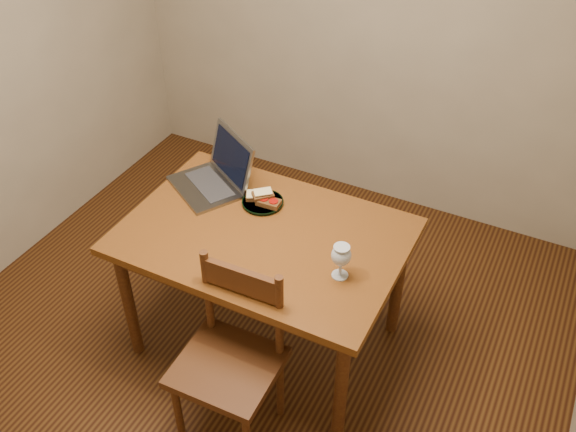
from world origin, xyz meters
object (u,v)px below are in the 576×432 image
at_px(table, 264,247).
at_px(chair, 229,354).
at_px(laptop, 217,173).
at_px(milk_glass, 341,261).
at_px(plate, 263,203).

height_order(table, chair, chair).
height_order(chair, laptop, laptop).
relative_size(table, milk_glass, 7.74).
xyz_separation_m(chair, laptop, (-0.50, 0.75, 0.32)).
xyz_separation_m(table, laptop, (-0.40, 0.23, 0.16)).
relative_size(chair, plate, 2.23).
height_order(table, laptop, laptop).
bearing_deg(laptop, milk_glass, 9.03).
bearing_deg(table, laptop, 149.35).
bearing_deg(chair, plate, 105.46).
xyz_separation_m(chair, milk_glass, (0.32, 0.42, 0.33)).
distance_m(table, milk_glass, 0.47).
bearing_deg(milk_glass, laptop, 157.86).
relative_size(table, plate, 6.34).
xyz_separation_m(plate, milk_glass, (0.54, -0.29, 0.08)).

